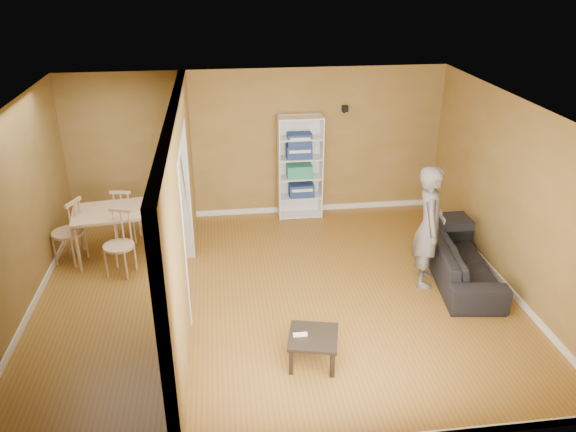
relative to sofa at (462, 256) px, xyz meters
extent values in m
plane|color=#9A5C2A|center=(-2.70, -0.09, -0.38)|extent=(6.50, 6.50, 0.00)
plane|color=white|center=(-2.70, -0.09, 2.22)|extent=(6.50, 6.50, 0.00)
plane|color=olive|center=(-2.70, 2.66, 0.92)|extent=(6.50, 0.00, 6.50)
plane|color=olive|center=(-2.70, -2.84, 0.92)|extent=(6.50, 0.00, 6.50)
plane|color=olive|center=(-5.95, -0.09, 0.92)|extent=(0.00, 5.50, 5.50)
plane|color=olive|center=(0.55, -0.09, 0.92)|extent=(0.00, 5.50, 5.50)
cube|color=black|center=(-1.20, 2.60, 1.52)|extent=(0.10, 0.10, 0.10)
imported|color=#24232A|center=(0.00, 0.00, 0.00)|extent=(2.08, 1.10, 0.75)
imported|color=slate|center=(-0.55, -0.01, 0.65)|extent=(0.89, 0.78, 2.06)
cube|color=white|center=(-2.36, 2.46, 0.54)|extent=(0.02, 0.34, 1.83)
cube|color=white|center=(-1.61, 2.46, 0.54)|extent=(0.02, 0.34, 1.83)
cube|color=white|center=(-1.99, 2.62, 0.54)|extent=(0.77, 0.02, 1.83)
cube|color=white|center=(-1.99, 2.46, -0.36)|extent=(0.73, 0.34, 0.02)
cube|color=white|center=(-1.99, 2.46, 0.00)|extent=(0.73, 0.34, 0.02)
cube|color=white|center=(-1.99, 2.46, 0.36)|extent=(0.73, 0.34, 0.02)
cube|color=white|center=(-1.99, 2.46, 0.72)|extent=(0.73, 0.34, 0.02)
cube|color=white|center=(-1.99, 2.46, 1.07)|extent=(0.73, 0.34, 0.02)
cube|color=white|center=(-1.99, 2.46, 1.43)|extent=(0.73, 0.34, 0.02)
cube|color=navy|center=(-1.96, 2.46, 0.12)|extent=(0.43, 0.28, 0.22)
cube|color=#0F8562|center=(-2.00, 2.46, 0.48)|extent=(0.43, 0.28, 0.22)
cube|color=navy|center=(-2.01, 2.46, 0.84)|extent=(0.43, 0.28, 0.22)
cube|color=navy|center=(-2.00, 2.46, 1.04)|extent=(0.41, 0.27, 0.21)
cube|color=black|center=(-2.42, -1.55, -0.03)|extent=(0.55, 0.55, 0.04)
cube|color=black|center=(-2.65, -1.78, -0.21)|extent=(0.05, 0.05, 0.33)
cube|color=black|center=(-2.19, -1.78, -0.21)|extent=(0.05, 0.05, 0.33)
cube|color=black|center=(-2.65, -1.32, -0.21)|extent=(0.05, 0.05, 0.33)
cube|color=black|center=(-2.19, -1.32, -0.21)|extent=(0.05, 0.05, 0.33)
cube|color=white|center=(-2.57, -1.54, 0.01)|extent=(0.16, 0.04, 0.03)
cube|color=tan|center=(-4.98, 1.33, 0.39)|extent=(1.26, 0.84, 0.04)
cylinder|color=tan|center=(-5.55, 0.96, 0.00)|extent=(0.05, 0.05, 0.75)
cylinder|color=tan|center=(-4.40, 0.96, 0.00)|extent=(0.05, 0.05, 0.75)
cylinder|color=tan|center=(-5.55, 1.69, 0.00)|extent=(0.05, 0.05, 0.75)
cylinder|color=tan|center=(-4.40, 1.69, 0.00)|extent=(0.05, 0.05, 0.75)
camera|label=1|loc=(-3.36, -6.66, 3.89)|focal=35.00mm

